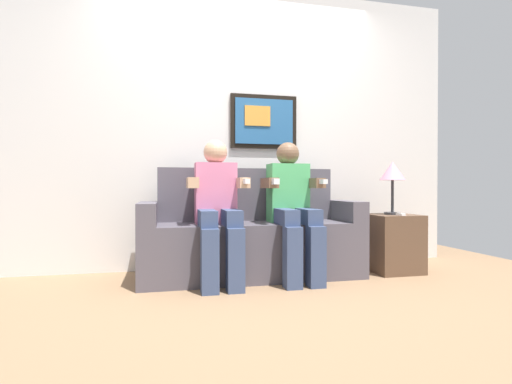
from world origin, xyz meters
TOP-DOWN VIEW (x-y plane):
  - ground_plane at (0.00, 0.00)m, footprint 5.45×5.45m
  - back_wall_assembly at (0.01, 0.76)m, footprint 4.19×0.10m
  - couch at (0.00, 0.33)m, footprint 1.79×0.58m
  - person_on_left at (-0.30, 0.16)m, footprint 0.46×0.56m
  - person_on_right at (0.30, 0.16)m, footprint 0.46×0.56m
  - side_table_right at (1.24, 0.22)m, footprint 0.40×0.40m
  - table_lamp at (1.23, 0.22)m, footprint 0.22×0.22m
  - spare_remote_on_table at (1.24, 0.12)m, footprint 0.04×0.13m

SIDE VIEW (x-z plane):
  - ground_plane at x=0.00m, z-range 0.00..0.00m
  - side_table_right at x=1.24m, z-range 0.00..0.50m
  - couch at x=0.00m, z-range -0.14..0.76m
  - spare_remote_on_table at x=1.24m, z-range 0.50..0.52m
  - person_on_left at x=-0.30m, z-range 0.05..1.16m
  - person_on_right at x=0.30m, z-range 0.05..1.16m
  - table_lamp at x=1.23m, z-range 0.63..1.09m
  - back_wall_assembly at x=0.01m, z-range 0.00..2.60m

